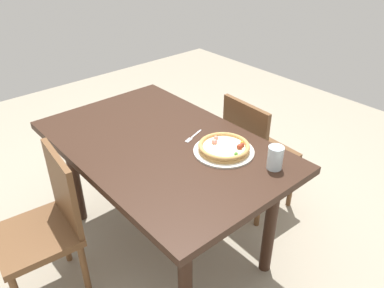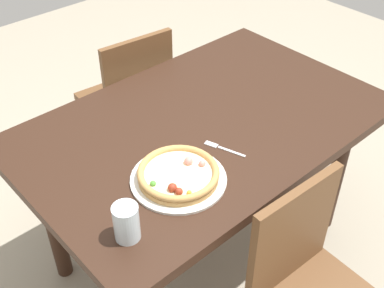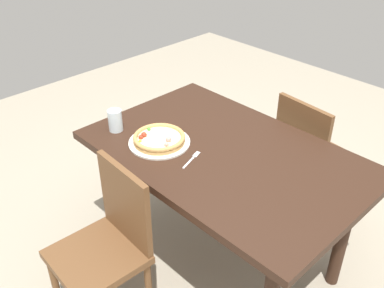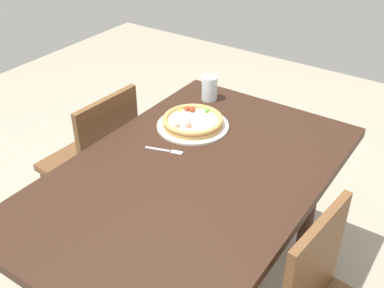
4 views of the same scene
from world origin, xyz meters
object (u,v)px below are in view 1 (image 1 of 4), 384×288
object	(u,v)px
chair_near	(255,152)
fork	(193,137)
plate	(224,151)
pizza	(224,147)
drinking_glass	(275,158)
dining_table	(162,157)
chair_far	(47,225)

from	to	relation	value
chair_near	fork	world-z (taller)	chair_near
plate	pizza	world-z (taller)	pizza
plate	drinking_glass	xyz separation A→B (m)	(-0.28, -0.09, 0.06)
fork	drinking_glass	size ratio (longest dim) A/B	1.31
dining_table	plate	xyz separation A→B (m)	(-0.30, -0.20, 0.10)
chair_far	chair_near	bearing A→B (deg)	-94.32
pizza	dining_table	bearing A→B (deg)	33.10
fork	chair_near	bearing A→B (deg)	155.40
dining_table	chair_near	bearing A→B (deg)	-100.92
chair_far	dining_table	bearing A→B (deg)	-93.50
dining_table	drinking_glass	distance (m)	0.66
pizza	drinking_glass	size ratio (longest dim) A/B	2.26
plate	pizza	bearing A→B (deg)	-112.12
chair_near	drinking_glass	bearing A→B (deg)	-39.27
pizza	plate	bearing A→B (deg)	67.88
pizza	drinking_glass	bearing A→B (deg)	-162.88
chair_far	pizza	bearing A→B (deg)	-109.37
chair_far	pizza	size ratio (longest dim) A/B	3.12
chair_far	drinking_glass	xyz separation A→B (m)	(-0.69, -0.96, 0.35)
chair_near	pizza	world-z (taller)	chair_near
plate	fork	xyz separation A→B (m)	(0.23, 0.02, -0.00)
dining_table	chair_far	world-z (taller)	chair_far
chair_far	drinking_glass	distance (m)	1.23
chair_near	drinking_glass	distance (m)	0.69
drinking_glass	fork	bearing A→B (deg)	12.27
chair_near	plate	xyz separation A→B (m)	(-0.17, 0.49, 0.29)
drinking_glass	pizza	bearing A→B (deg)	17.12
pizza	fork	xyz separation A→B (m)	(0.23, 0.03, -0.03)
pizza	fork	size ratio (longest dim) A/B	1.73
chair_near	plate	size ratio (longest dim) A/B	2.64
dining_table	pizza	size ratio (longest dim) A/B	5.22
chair_near	fork	xyz separation A→B (m)	(0.06, 0.51, 0.29)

